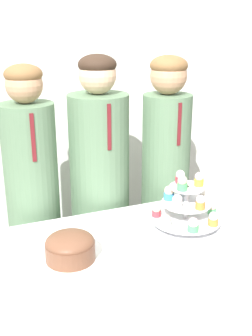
# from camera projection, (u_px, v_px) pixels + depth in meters

# --- Properties ---
(wall_back) EXTENTS (9.00, 0.06, 2.70)m
(wall_back) POSITION_uv_depth(u_px,v_px,m) (64.00, 60.00, 2.53)
(wall_back) COLOR silver
(wall_back) RESTS_ON ground_plane
(table) EXTENTS (1.22, 0.58, 0.71)m
(table) POSITION_uv_depth(u_px,v_px,m) (135.00, 305.00, 1.92)
(table) COLOR white
(table) RESTS_ON ground_plane
(round_cake) EXTENTS (0.21, 0.21, 0.12)m
(round_cake) POSITION_uv_depth(u_px,v_px,m) (70.00, 248.00, 1.59)
(round_cake) COLOR white
(round_cake) RESTS_ON table
(cake_knife) EXTENTS (0.21, 0.11, 0.01)m
(cake_knife) POSITION_uv_depth(u_px,v_px,m) (116.00, 273.00, 1.54)
(cake_knife) COLOR silver
(cake_knife) RESTS_ON table
(cupcake_stand) EXTENTS (0.31, 0.31, 0.25)m
(cupcake_stand) POSITION_uv_depth(u_px,v_px,m) (186.00, 203.00, 1.85)
(cupcake_stand) COLOR silver
(cupcake_stand) RESTS_ON table
(student_0) EXTENTS (0.26, 0.26, 1.40)m
(student_0) POSITION_uv_depth(u_px,v_px,m) (34.00, 212.00, 2.11)
(student_0) COLOR #567556
(student_0) RESTS_ON ground_plane
(student_1) EXTENTS (0.31, 0.31, 1.43)m
(student_1) POSITION_uv_depth(u_px,v_px,m) (100.00, 200.00, 2.23)
(student_1) COLOR #567556
(student_1) RESTS_ON ground_plane
(student_2) EXTENTS (0.26, 0.27, 1.41)m
(student_2) POSITION_uv_depth(u_px,v_px,m) (165.00, 187.00, 2.37)
(student_2) COLOR #567556
(student_2) RESTS_ON ground_plane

